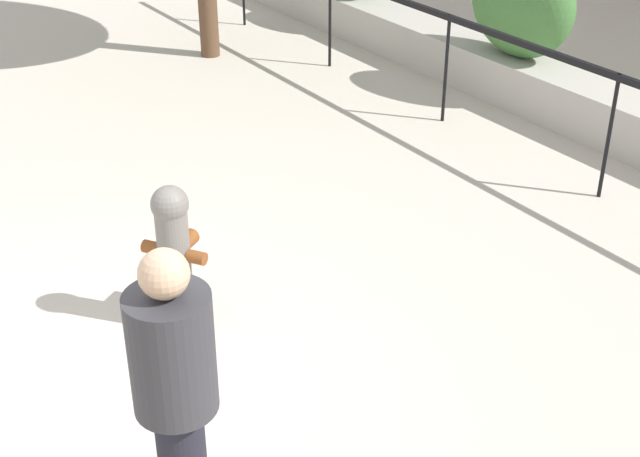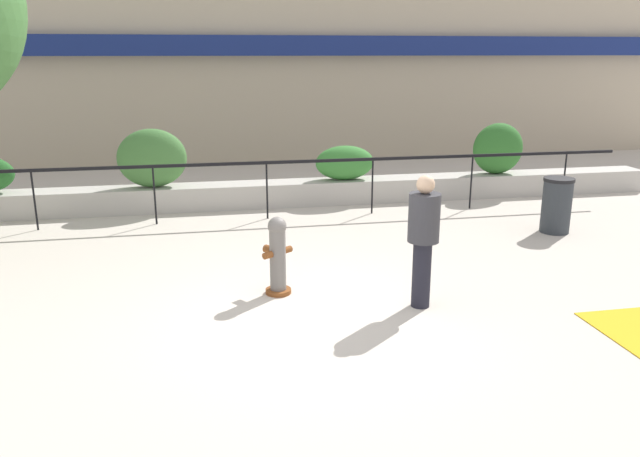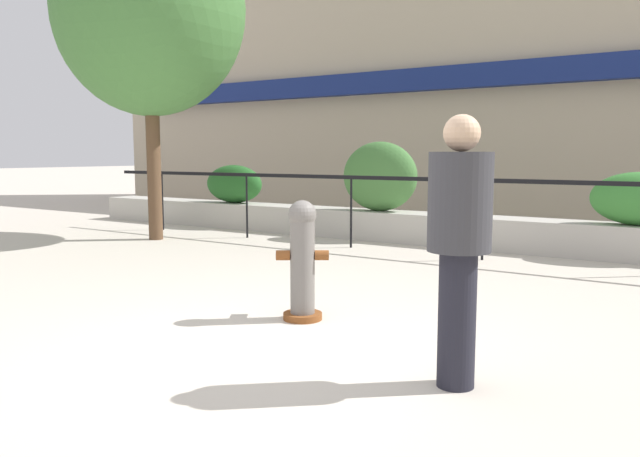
# 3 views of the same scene
# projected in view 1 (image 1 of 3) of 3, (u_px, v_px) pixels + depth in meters

# --- Properties ---
(ground_plane) EXTENTS (120.00, 120.00, 0.00)m
(ground_plane) POSITION_uv_depth(u_px,v_px,m) (73.00, 394.00, 5.62)
(ground_plane) COLOR beige
(fence_railing_segment) EXTENTS (15.00, 0.05, 1.15)m
(fence_railing_segment) POSITION_uv_depth(u_px,v_px,m) (617.00, 89.00, 7.50)
(fence_railing_segment) COLOR black
(fence_railing_segment) RESTS_ON ground
(hedge_bush_1) EXTENTS (1.39, 0.70, 1.20)m
(hedge_bush_1) POSITION_uv_depth(u_px,v_px,m) (522.00, 2.00, 9.60)
(hedge_bush_1) COLOR #427538
(hedge_bush_1) RESTS_ON planter_wall_low
(fire_hydrant) EXTENTS (0.49, 0.49, 1.08)m
(fire_hydrant) POSITION_uv_depth(u_px,v_px,m) (175.00, 257.00, 6.02)
(fire_hydrant) COLOR brown
(fire_hydrant) RESTS_ON ground
(pedestrian) EXTENTS (0.50, 0.50, 1.73)m
(pedestrian) POSITION_uv_depth(u_px,v_px,m) (175.00, 388.00, 4.14)
(pedestrian) COLOR black
(pedestrian) RESTS_ON ground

